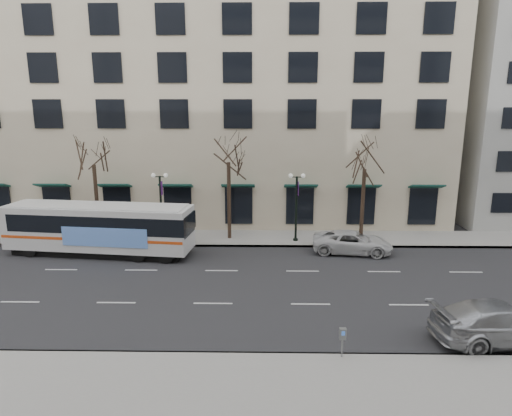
{
  "coord_description": "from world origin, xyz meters",
  "views": [
    {
      "loc": [
        2.55,
        -22.53,
        9.66
      ],
      "look_at": [
        2.13,
        2.23,
        4.0
      ],
      "focal_mm": 30.0,
      "sensor_mm": 36.0,
      "label": 1
    }
  ],
  "objects_px": {
    "tree_far_mid": "(228,149)",
    "white_pickup": "(352,242)",
    "tree_far_left": "(93,152)",
    "tree_far_right": "(365,156)",
    "lamp_post_left": "(161,204)",
    "pay_station": "(343,336)",
    "lamp_post_right": "(296,204)",
    "silver_car": "(502,323)",
    "city_bus": "(100,227)"
  },
  "relations": [
    {
      "from": "pay_station",
      "to": "city_bus",
      "type": "bearing_deg",
      "value": 136.69
    },
    {
      "from": "tree_far_left",
      "to": "tree_far_mid",
      "type": "height_order",
      "value": "tree_far_mid"
    },
    {
      "from": "tree_far_left",
      "to": "pay_station",
      "type": "relative_size",
      "value": 6.77
    },
    {
      "from": "tree_far_left",
      "to": "lamp_post_left",
      "type": "xyz_separation_m",
      "value": [
        5.01,
        -0.6,
        -3.75
      ]
    },
    {
      "from": "tree_far_left",
      "to": "tree_far_mid",
      "type": "relative_size",
      "value": 0.98
    },
    {
      "from": "lamp_post_right",
      "to": "tree_far_left",
      "type": "bearing_deg",
      "value": 177.71
    },
    {
      "from": "tree_far_mid",
      "to": "white_pickup",
      "type": "distance_m",
      "value": 11.08
    },
    {
      "from": "lamp_post_left",
      "to": "pay_station",
      "type": "height_order",
      "value": "lamp_post_left"
    },
    {
      "from": "lamp_post_right",
      "to": "white_pickup",
      "type": "relative_size",
      "value": 0.96
    },
    {
      "from": "tree_far_mid",
      "to": "lamp_post_left",
      "type": "distance_m",
      "value": 6.4
    },
    {
      "from": "lamp_post_left",
      "to": "white_pickup",
      "type": "xyz_separation_m",
      "value": [
        13.74,
        -2.29,
        -2.19
      ]
    },
    {
      "from": "tree_far_right",
      "to": "lamp_post_right",
      "type": "relative_size",
      "value": 1.55
    },
    {
      "from": "tree_far_mid",
      "to": "lamp_post_left",
      "type": "xyz_separation_m",
      "value": [
        -4.99,
        -0.6,
        -3.96
      ]
    },
    {
      "from": "tree_far_left",
      "to": "white_pickup",
      "type": "distance_m",
      "value": 19.88
    },
    {
      "from": "tree_far_left",
      "to": "tree_far_right",
      "type": "distance_m",
      "value": 20.0
    },
    {
      "from": "city_bus",
      "to": "silver_car",
      "type": "relative_size",
      "value": 2.18
    },
    {
      "from": "lamp_post_left",
      "to": "white_pickup",
      "type": "bearing_deg",
      "value": -9.48
    },
    {
      "from": "tree_far_left",
      "to": "city_bus",
      "type": "distance_m",
      "value": 6.1
    },
    {
      "from": "lamp_post_left",
      "to": "silver_car",
      "type": "distance_m",
      "value": 22.64
    },
    {
      "from": "white_pickup",
      "to": "pay_station",
      "type": "relative_size",
      "value": 4.41
    },
    {
      "from": "tree_far_mid",
      "to": "city_bus",
      "type": "bearing_deg",
      "value": -157.96
    },
    {
      "from": "tree_far_right",
      "to": "city_bus",
      "type": "bearing_deg",
      "value": -169.44
    },
    {
      "from": "tree_far_left",
      "to": "city_bus",
      "type": "height_order",
      "value": "tree_far_left"
    },
    {
      "from": "tree_far_right",
      "to": "pay_station",
      "type": "xyz_separation_m",
      "value": [
        -4.31,
        -16.1,
        -5.38
      ]
    },
    {
      "from": "city_bus",
      "to": "lamp_post_right",
      "type": "bearing_deg",
      "value": 18.43
    },
    {
      "from": "tree_far_left",
      "to": "lamp_post_right",
      "type": "relative_size",
      "value": 1.6
    },
    {
      "from": "silver_car",
      "to": "pay_station",
      "type": "height_order",
      "value": "silver_car"
    },
    {
      "from": "white_pickup",
      "to": "silver_car",
      "type": "bearing_deg",
      "value": -153.42
    },
    {
      "from": "lamp_post_left",
      "to": "tree_far_right",
      "type": "bearing_deg",
      "value": 2.29
    },
    {
      "from": "lamp_post_left",
      "to": "pay_station",
      "type": "distance_m",
      "value": 18.92
    },
    {
      "from": "lamp_post_left",
      "to": "silver_car",
      "type": "bearing_deg",
      "value": -38.22
    },
    {
      "from": "pay_station",
      "to": "tree_far_right",
      "type": "bearing_deg",
      "value": 73.34
    },
    {
      "from": "white_pickup",
      "to": "city_bus",
      "type": "bearing_deg",
      "value": 99.61
    },
    {
      "from": "tree_far_left",
      "to": "white_pickup",
      "type": "height_order",
      "value": "tree_far_left"
    },
    {
      "from": "silver_car",
      "to": "pay_station",
      "type": "distance_m",
      "value": 7.2
    },
    {
      "from": "tree_far_mid",
      "to": "tree_far_right",
      "type": "height_order",
      "value": "tree_far_mid"
    },
    {
      "from": "lamp_post_right",
      "to": "lamp_post_left",
      "type": "bearing_deg",
      "value": 180.0
    },
    {
      "from": "lamp_post_left",
      "to": "lamp_post_right",
      "type": "xyz_separation_m",
      "value": [
        10.0,
        0.0,
        0.0
      ]
    },
    {
      "from": "city_bus",
      "to": "pay_station",
      "type": "distance_m",
      "value": 19.05
    },
    {
      "from": "white_pickup",
      "to": "tree_far_mid",
      "type": "bearing_deg",
      "value": 79.44
    },
    {
      "from": "tree_far_right",
      "to": "lamp_post_right",
      "type": "bearing_deg",
      "value": -173.15
    },
    {
      "from": "white_pickup",
      "to": "tree_far_right",
      "type": "bearing_deg",
      "value": -15.69
    },
    {
      "from": "tree_far_mid",
      "to": "pay_station",
      "type": "bearing_deg",
      "value": -70.55
    },
    {
      "from": "lamp_post_right",
      "to": "pay_station",
      "type": "relative_size",
      "value": 4.23
    },
    {
      "from": "tree_far_right",
      "to": "pay_station",
      "type": "distance_m",
      "value": 17.52
    },
    {
      "from": "lamp_post_right",
      "to": "city_bus",
      "type": "distance_m",
      "value": 13.88
    },
    {
      "from": "tree_far_right",
      "to": "silver_car",
      "type": "height_order",
      "value": "tree_far_right"
    },
    {
      "from": "tree_far_right",
      "to": "white_pickup",
      "type": "relative_size",
      "value": 1.48
    },
    {
      "from": "lamp_post_right",
      "to": "city_bus",
      "type": "height_order",
      "value": "lamp_post_right"
    },
    {
      "from": "lamp_post_right",
      "to": "white_pickup",
      "type": "height_order",
      "value": "lamp_post_right"
    }
  ]
}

